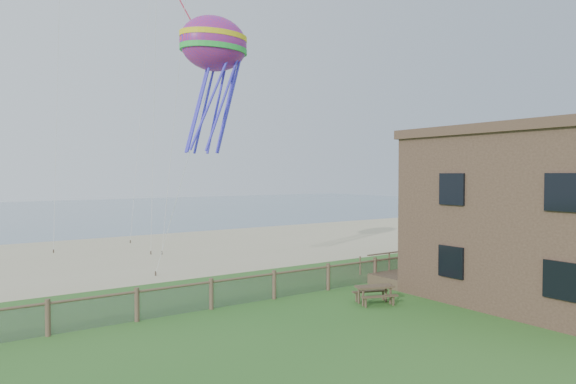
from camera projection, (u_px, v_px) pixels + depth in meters
name	position (u px, v px, depth m)	size (l,w,h in m)	color
ground	(371.00, 335.00, 17.27)	(160.00, 160.00, 0.00)	#296221
sand_beach	(148.00, 252.00, 35.38)	(72.00, 20.00, 0.02)	#BEB189
ocean	(41.00, 213.00, 71.62)	(160.00, 68.00, 0.02)	slate
chainlink_fence	(274.00, 286.00, 22.19)	(36.20, 0.20, 1.25)	#4C362A
motel_deck	(478.00, 266.00, 28.74)	(15.00, 2.00, 0.50)	brown
picnic_table	(375.00, 296.00, 21.38)	(1.58, 1.19, 0.67)	brown
octopus_kite	(214.00, 82.00, 25.54)	(3.54, 2.50, 7.28)	red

